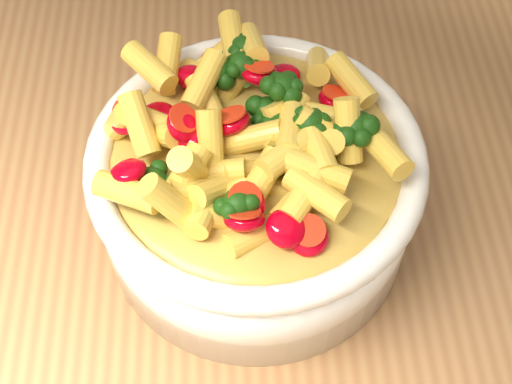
{
  "coord_description": "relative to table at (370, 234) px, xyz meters",
  "views": [
    {
      "loc": [
        -0.12,
        -0.34,
        1.36
      ],
      "look_at": [
        -0.11,
        -0.05,
        0.95
      ],
      "focal_mm": 50.0,
      "sensor_mm": 36.0,
      "label": 1
    }
  ],
  "objects": [
    {
      "name": "table",
      "position": [
        0.0,
        0.0,
        0.0
      ],
      "size": [
        1.2,
        0.8,
        0.9
      ],
      "color": "#A57646",
      "rests_on": "ground"
    },
    {
      "name": "serving_bowl",
      "position": [
        -0.11,
        -0.05,
        0.15
      ],
      "size": [
        0.23,
        0.23,
        0.1
      ],
      "color": "white",
      "rests_on": "table"
    },
    {
      "name": "pasta_salad",
      "position": [
        -0.11,
        -0.05,
        0.21
      ],
      "size": [
        0.18,
        0.18,
        0.04
      ],
      "color": "#FFD550",
      "rests_on": "serving_bowl"
    }
  ]
}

